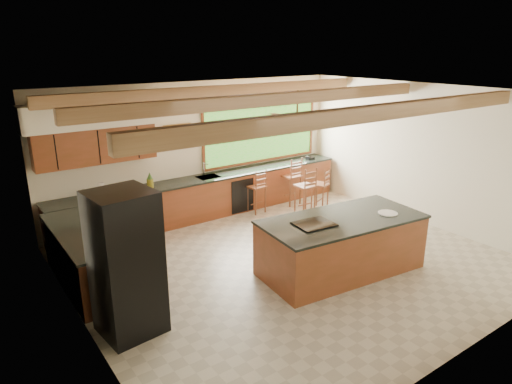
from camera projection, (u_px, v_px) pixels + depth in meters
ground at (290, 262)px, 8.25m from camera, size 7.20×7.20×0.00m
room_shell at (262, 136)px, 7.99m from camera, size 7.27×6.54×3.02m
counter_run at (184, 208)px, 9.61m from camera, size 7.12×3.10×1.25m
island at (341, 244)px, 7.79m from camera, size 2.91×1.59×0.99m
refrigerator at (126, 264)px, 5.98m from camera, size 0.85×0.83×2.00m
bar_stool_a at (258, 188)px, 10.47m from camera, size 0.40×0.40×1.04m
bar_stool_b at (322, 185)px, 10.71m from camera, size 0.47×0.48×1.01m
bar_stool_c at (307, 187)px, 10.33m from camera, size 0.42×0.42×1.13m
bar_stool_d at (293, 177)px, 11.01m from camera, size 0.44×0.44×1.18m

